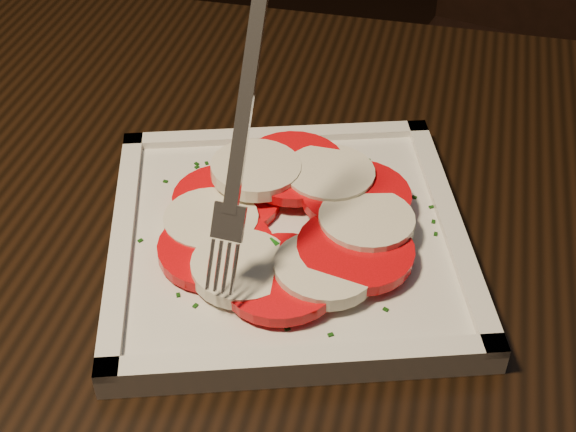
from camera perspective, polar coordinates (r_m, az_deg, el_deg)
table at (r=0.62m, az=6.90°, el=-12.24°), size 1.23×0.84×0.75m
chair at (r=1.39m, az=18.01°, el=12.62°), size 0.52×0.52×0.93m
plate at (r=0.57m, az=0.00°, el=-1.71°), size 0.30×0.30×0.01m
caprese_salad at (r=0.56m, az=0.01°, el=-0.31°), size 0.21×0.19×0.03m
fork at (r=0.48m, az=-2.99°, el=5.79°), size 0.05×0.10×0.16m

